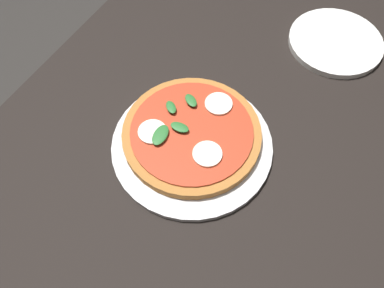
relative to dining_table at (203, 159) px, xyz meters
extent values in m
plane|color=#2D2B28|center=(0.00, 0.00, -0.65)|extent=(6.00, 6.00, 0.00)
cube|color=black|center=(0.00, 0.00, 0.08)|extent=(1.58, 0.81, 0.04)
cube|color=black|center=(0.71, -0.32, -0.29)|extent=(0.07, 0.07, 0.71)
cube|color=black|center=(0.71, 0.32, -0.29)|extent=(0.07, 0.07, 0.71)
cylinder|color=silver|center=(-0.04, 0.01, 0.11)|extent=(0.31, 0.31, 0.01)
cylinder|color=#B27033|center=(-0.02, 0.02, 0.12)|extent=(0.27, 0.27, 0.02)
cylinder|color=#B7381E|center=(-0.02, 0.02, 0.13)|extent=(0.24, 0.24, 0.00)
cylinder|color=white|center=(0.06, 0.00, 0.14)|extent=(0.05, 0.05, 0.00)
cylinder|color=white|center=(-0.06, 0.08, 0.14)|extent=(0.05, 0.05, 0.00)
cylinder|color=white|center=(-0.06, -0.03, 0.14)|extent=(0.05, 0.05, 0.00)
ellipsoid|color=#286B2D|center=(-0.06, 0.06, 0.14)|extent=(0.05, 0.03, 0.00)
ellipsoid|color=#286B2D|center=(-0.03, 0.04, 0.14)|extent=(0.02, 0.04, 0.00)
ellipsoid|color=#286B2D|center=(0.03, 0.05, 0.14)|extent=(0.03, 0.04, 0.00)
ellipsoid|color=#286B2D|center=(0.00, 0.08, 0.14)|extent=(0.03, 0.04, 0.00)
cylinder|color=white|center=(0.37, -0.14, 0.11)|extent=(0.21, 0.21, 0.01)
camera|label=1|loc=(-0.39, -0.19, 0.77)|focal=37.46mm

